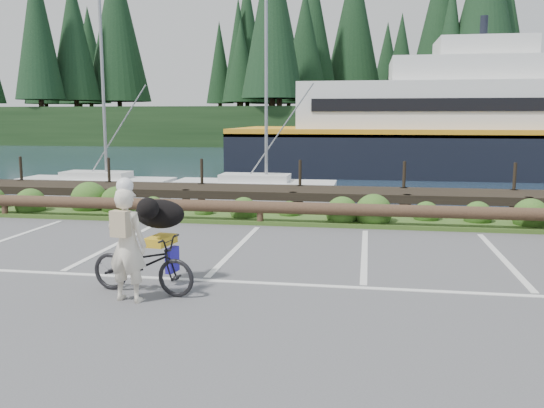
{
  "coord_description": "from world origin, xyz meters",
  "views": [
    {
      "loc": [
        2.62,
        -9.29,
        2.68
      ],
      "look_at": [
        0.91,
        0.95,
        1.1
      ],
      "focal_mm": 38.0,
      "sensor_mm": 36.0,
      "label": 1
    }
  ],
  "objects": [
    {
      "name": "dog",
      "position": [
        -0.64,
        -0.66,
        1.14
      ],
      "size": [
        0.52,
        0.87,
        0.47
      ],
      "primitive_type": "ellipsoid",
      "rotation": [
        0.0,
        0.0,
        1.41
      ],
      "color": "black",
      "rests_on": "bicycle"
    },
    {
      "name": "harbor_backdrop",
      "position": [
        0.39,
        78.52,
        -0.0
      ],
      "size": [
        170.0,
        160.0,
        30.0
      ],
      "color": "#19293C",
      "rests_on": "ground"
    },
    {
      "name": "ground",
      "position": [
        0.0,
        0.0,
        0.0
      ],
      "size": [
        72.0,
        72.0,
        0.0
      ],
      "primitive_type": "plane",
      "color": "#4D4C4F"
    },
    {
      "name": "vegetation_strip",
      "position": [
        0.0,
        5.3,
        0.05
      ],
      "size": [
        34.0,
        1.6,
        0.1
      ],
      "primitive_type": "cube",
      "color": "#3D5B21",
      "rests_on": "ground"
    },
    {
      "name": "cyclist",
      "position": [
        -0.8,
        -1.6,
        0.84
      ],
      "size": [
        0.67,
        0.5,
        1.68
      ],
      "primitive_type": "imported",
      "rotation": [
        0.0,
        0.0,
        2.98
      ],
      "color": "beige",
      "rests_on": "ground"
    },
    {
      "name": "bicycle",
      "position": [
        -0.73,
        -1.2,
        0.45
      ],
      "size": [
        1.8,
        0.88,
        0.91
      ],
      "primitive_type": "imported",
      "rotation": [
        0.0,
        0.0,
        1.41
      ],
      "color": "black",
      "rests_on": "ground"
    },
    {
      "name": "log_rail",
      "position": [
        0.0,
        4.6,
        0.0
      ],
      "size": [
        32.0,
        0.3,
        0.6
      ],
      "primitive_type": null,
      "color": "#443021",
      "rests_on": "ground"
    }
  ]
}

